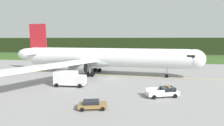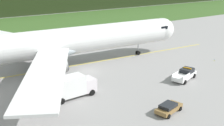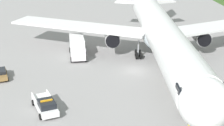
{
  "view_description": "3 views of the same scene",
  "coord_description": "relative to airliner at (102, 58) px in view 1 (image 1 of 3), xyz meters",
  "views": [
    {
      "loc": [
        7.76,
        -44.96,
        10.35
      ],
      "look_at": [
        -0.34,
        4.84,
        3.46
      ],
      "focal_mm": 28.2,
      "sensor_mm": 36.0,
      "label": 1
    },
    {
      "loc": [
        -24.66,
        -45.28,
        18.01
      ],
      "look_at": [
        2.59,
        -4.36,
        2.31
      ],
      "focal_mm": 46.09,
      "sensor_mm": 36.0,
      "label": 2
    },
    {
      "loc": [
        51.64,
        -8.92,
        21.23
      ],
      "look_at": [
        6.45,
        -4.44,
        3.94
      ],
      "focal_mm": 57.47,
      "sensor_mm": 36.0,
      "label": 3
    }
  ],
  "objects": [
    {
      "name": "taxiway_edge_light_west",
      "position": [
        -15.78,
        -13.75,
        -4.77
      ],
      "size": [
        0.12,
        0.12,
        0.44
      ],
      "color": "yellow",
      "rests_on": "ground"
    },
    {
      "name": "grass_verge",
      "position": [
        3.23,
        49.54,
        -4.99
      ],
      "size": [
        320.0,
        42.27,
        0.04
      ],
      "primitive_type": "cube",
      "color": "#355722",
      "rests_on": "ground"
    },
    {
      "name": "catering_truck",
      "position": [
        -4.41,
        -13.71,
        -3.23
      ],
      "size": [
        6.95,
        2.99,
        3.51
      ],
      "color": "silver",
      "rests_on": "ground"
    },
    {
      "name": "taxiway_centerline_main",
      "position": [
        0.7,
        -0.04,
        -5.0
      ],
      "size": [
        73.45,
        4.6,
        0.01
      ],
      "primitive_type": "cube",
      "rotation": [
        0.0,
        0.0,
        -0.06
      ],
      "color": "yellow",
      "rests_on": "ground"
    },
    {
      "name": "distant_tree_line",
      "position": [
        3.23,
        75.34,
        0.61
      ],
      "size": [
        288.0,
        6.72,
        11.23
      ],
      "primitive_type": "cube",
      "color": "black",
      "rests_on": "ground"
    },
    {
      "name": "ground",
      "position": [
        3.23,
        -4.61,
        -5.01
      ],
      "size": [
        320.0,
        320.0,
        0.0
      ],
      "primitive_type": "plane",
      "color": "gray"
    },
    {
      "name": "staff_car",
      "position": [
        4.04,
        -25.27,
        -4.31
      ],
      "size": [
        4.53,
        2.86,
        1.3
      ],
      "color": "olive",
      "rests_on": "ground"
    },
    {
      "name": "ops_pickup_truck",
      "position": [
        15.23,
        -17.79,
        -4.1
      ],
      "size": [
        6.11,
        3.76,
        1.94
      ],
      "color": "white",
      "rests_on": "ground"
    },
    {
      "name": "airliner",
      "position": [
        0.0,
        0.0,
        0.0
      ],
      "size": [
        55.86,
        52.83,
        14.98
      ],
      "color": "silver",
      "rests_on": "ground"
    }
  ]
}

